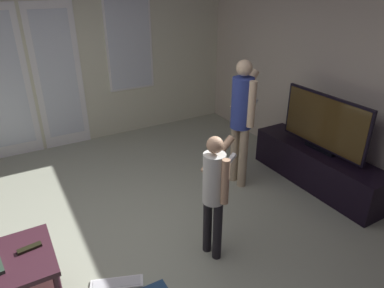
# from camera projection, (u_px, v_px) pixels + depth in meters

# --- Properties ---
(ground_plane) EXTENTS (5.87, 5.52, 0.02)m
(ground_plane) POSITION_uv_depth(u_px,v_px,m) (115.00, 256.00, 3.25)
(ground_plane) COLOR #999D89
(wall_back_with_doors) EXTENTS (5.87, 0.09, 2.62)m
(wall_back_with_doors) POSITION_uv_depth(u_px,v_px,m) (45.00, 62.00, 4.84)
(wall_back_with_doors) COLOR beige
(wall_back_with_doors) RESTS_ON ground_plane
(wall_right_plain) EXTENTS (0.06, 5.52, 2.59)m
(wall_right_plain) POSITION_uv_depth(u_px,v_px,m) (349.00, 78.00, 3.99)
(wall_right_plain) COLOR beige
(wall_right_plain) RESTS_ON ground_plane
(tv_stand) EXTENTS (0.44, 1.76, 0.47)m
(tv_stand) POSITION_uv_depth(u_px,v_px,m) (317.00, 167.00, 4.28)
(tv_stand) COLOR black
(tv_stand) RESTS_ON ground_plane
(flat_screen_tv) EXTENTS (0.08, 1.17, 0.68)m
(flat_screen_tv) POSITION_uv_depth(u_px,v_px,m) (324.00, 123.00, 4.03)
(flat_screen_tv) COLOR black
(flat_screen_tv) RESTS_ON tv_stand
(person_adult) EXTENTS (0.50, 0.43, 1.54)m
(person_adult) POSITION_uv_depth(u_px,v_px,m) (242.00, 113.00, 4.01)
(person_adult) COLOR tan
(person_adult) RESTS_ON ground_plane
(person_child) EXTENTS (0.47, 0.39, 1.20)m
(person_child) POSITION_uv_depth(u_px,v_px,m) (215.00, 187.00, 2.97)
(person_child) COLOR black
(person_child) RESTS_ON ground_plane
(loose_keyboard) EXTENTS (0.46, 0.28, 0.02)m
(loose_keyboard) POSITION_uv_depth(u_px,v_px,m) (117.00, 283.00, 2.93)
(loose_keyboard) COLOR white
(loose_keyboard) RESTS_ON ground_plane
(tv_remote_black) EXTENTS (0.17, 0.07, 0.02)m
(tv_remote_black) POSITION_uv_depth(u_px,v_px,m) (30.00, 248.00, 2.58)
(tv_remote_black) COLOR black
(tv_remote_black) RESTS_ON coffee_table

